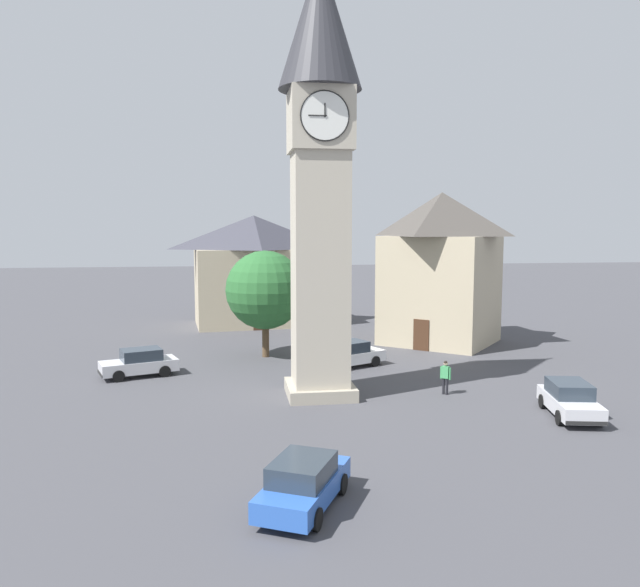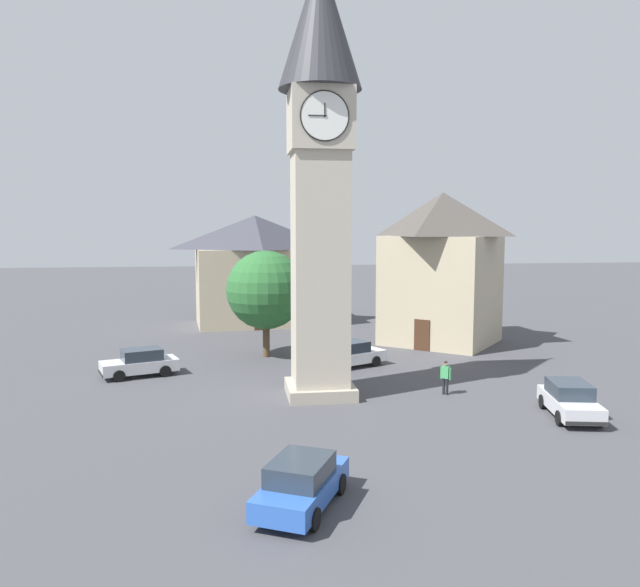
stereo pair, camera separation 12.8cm
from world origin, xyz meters
The scene contains 10 objects.
ground_plane centered at (0.00, 0.00, 0.00)m, with size 200.00×200.00×0.00m, color #424247.
clock_tower centered at (0.00, 0.00, 12.29)m, with size 3.93×3.93×21.02m.
car_blue_kerb centered at (-2.66, -5.93, 0.76)m, with size 4.45×3.35×1.53m.
car_silver_kerb centered at (2.24, 12.00, 0.76)m, with size 3.38×4.44×1.53m.
car_red_corner centered at (-10.33, 4.92, 0.76)m, with size 2.52×4.39×1.53m.
car_white_side centered at (9.35, -5.32, 0.76)m, with size 4.45×2.95×1.53m.
pedestrian centered at (-6.17, 0.70, 1.01)m, with size 0.43×0.41×1.69m.
tree centered at (2.12, -9.47, 4.28)m, with size 4.98×4.98×6.78m.
building_shop_left centered at (2.28, -22.69, 4.68)m, with size 10.71×7.44×9.18m.
building_terrace_right centered at (-10.46, -12.55, 5.43)m, with size 10.13×10.10×10.64m.
Camera 2 is at (4.18, 29.49, 8.33)m, focal length 34.79 mm.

